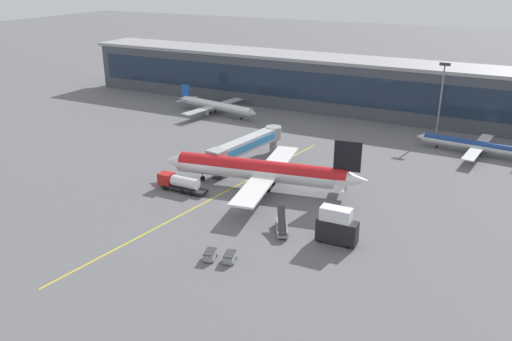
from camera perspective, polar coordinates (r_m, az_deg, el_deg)
ground_plane at (r=102.49m, az=-2.09°, el=-3.79°), size 700.00×700.00×0.00m
apron_lead_in_line at (r=106.75m, az=-4.26°, el=-2.78°), size 11.13×79.30×0.01m
terminal_building at (r=172.43m, az=7.66°, el=9.27°), size 174.17×17.04×16.45m
main_airliner at (r=109.04m, az=0.63°, el=0.01°), size 43.59×34.69×11.85m
jet_bridge at (r=122.31m, az=-0.79°, el=2.89°), size 7.19×25.02×6.56m
fuel_tanker at (r=109.57m, az=-8.22°, el=-1.31°), size 10.81×2.76×3.25m
belt_loader at (r=92.40m, az=2.77°, el=-6.05°), size 4.49×6.71×3.49m
catering_lift at (r=89.02m, az=8.64°, el=-5.90°), size 6.86×2.68×6.30m
baggage_cart_0 at (r=84.67m, az=-4.94°, el=-8.99°), size 2.19×2.95×1.48m
baggage_cart_1 at (r=83.86m, az=-2.83°, el=-9.26°), size 2.19×2.95×1.48m
commuter_jet_far at (r=139.97m, az=22.44°, el=2.51°), size 29.00×23.22×6.74m
commuter_jet_near at (r=165.55m, az=-4.31°, el=6.94°), size 31.65×25.47×7.58m
apron_light_mast_1 at (r=151.75m, az=19.25°, el=7.95°), size 2.80×0.50×19.34m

